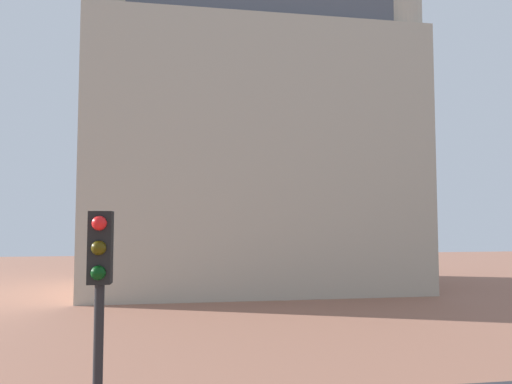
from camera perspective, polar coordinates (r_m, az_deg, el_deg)
landmark_building at (r=35.51m, az=-0.54°, el=6.08°), size 22.65×13.13×34.92m
traffic_light_pole at (r=6.32m, az=-18.52°, el=-15.73°), size 0.28×0.34×4.86m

